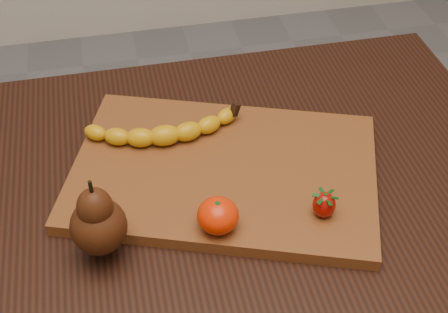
{
  "coord_description": "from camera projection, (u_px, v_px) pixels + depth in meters",
  "views": [
    {
      "loc": [
        -0.11,
        -0.63,
        1.42
      ],
      "look_at": [
        0.04,
        0.03,
        0.8
      ],
      "focal_mm": 50.0,
      "sensor_mm": 36.0,
      "label": 1
    }
  ],
  "objects": [
    {
      "name": "mandarin",
      "position": [
        218.0,
        216.0,
        0.83
      ],
      "size": [
        0.07,
        0.07,
        0.05
      ],
      "primitive_type": "ellipsoid",
      "rotation": [
        0.0,
        0.0,
        0.25
      ],
      "color": "red",
      "rests_on": "cutting_board"
    },
    {
      "name": "pear",
      "position": [
        96.0,
        215.0,
        0.78
      ],
      "size": [
        0.09,
        0.09,
        0.11
      ],
      "primitive_type": null,
      "rotation": [
        0.0,
        0.0,
        0.25
      ],
      "color": "#3F1B0A",
      "rests_on": "cutting_board"
    },
    {
      "name": "banana",
      "position": [
        165.0,
        135.0,
        0.96
      ],
      "size": [
        0.21,
        0.06,
        0.03
      ],
      "primitive_type": null,
      "rotation": [
        0.0,
        0.0,
        -0.01
      ],
      "color": "#D69C0A",
      "rests_on": "cutting_board"
    },
    {
      "name": "table",
      "position": [
        205.0,
        236.0,
        0.98
      ],
      "size": [
        1.0,
        0.7,
        0.76
      ],
      "color": "black",
      "rests_on": "ground"
    },
    {
      "name": "strawberry",
      "position": [
        324.0,
        204.0,
        0.85
      ],
      "size": [
        0.04,
        0.04,
        0.04
      ],
      "primitive_type": null,
      "rotation": [
        0.0,
        0.0,
        -0.42
      ],
      "color": "#9A0A04",
      "rests_on": "cutting_board"
    },
    {
      "name": "cutting_board",
      "position": [
        224.0,
        171.0,
        0.94
      ],
      "size": [
        0.53,
        0.44,
        0.02
      ],
      "primitive_type": "cube",
      "rotation": [
        0.0,
        0.0,
        -0.35
      ],
      "color": "brown",
      "rests_on": "table"
    }
  ]
}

